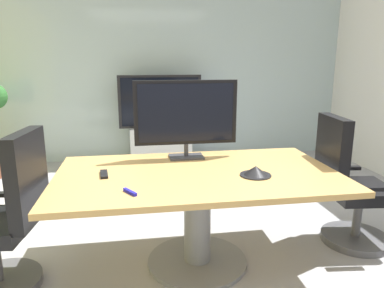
{
  "coord_description": "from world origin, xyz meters",
  "views": [
    {
      "loc": [
        -0.36,
        -2.2,
        1.53
      ],
      "look_at": [
        0.08,
        0.48,
        0.88
      ],
      "focal_mm": 33.43,
      "sensor_mm": 36.0,
      "label": 1
    }
  ],
  "objects_px": {
    "conference_table": "(197,195)",
    "office_chair_left": "(6,226)",
    "conference_phone": "(256,171)",
    "tv_monitor": "(186,115)",
    "office_chair_right": "(349,192)",
    "remote_control": "(104,174)",
    "wall_display_unit": "(161,134)"
  },
  "relations": [
    {
      "from": "conference_phone",
      "to": "wall_display_unit",
      "type": "bearing_deg",
      "value": 98.76
    },
    {
      "from": "office_chair_left",
      "to": "wall_display_unit",
      "type": "distance_m",
      "value": 3.13
    },
    {
      "from": "office_chair_right",
      "to": "tv_monitor",
      "type": "xyz_separation_m",
      "value": [
        -1.33,
        0.29,
        0.64
      ]
    },
    {
      "from": "office_chair_right",
      "to": "conference_phone",
      "type": "height_order",
      "value": "office_chair_right"
    },
    {
      "from": "conference_table",
      "to": "remote_control",
      "type": "xyz_separation_m",
      "value": [
        -0.66,
        0.03,
        0.19
      ]
    },
    {
      "from": "conference_table",
      "to": "conference_phone",
      "type": "xyz_separation_m",
      "value": [
        0.39,
        -0.15,
        0.21
      ]
    },
    {
      "from": "conference_table",
      "to": "tv_monitor",
      "type": "bearing_deg",
      "value": 93.54
    },
    {
      "from": "tv_monitor",
      "to": "wall_display_unit",
      "type": "height_order",
      "value": "tv_monitor"
    },
    {
      "from": "remote_control",
      "to": "conference_table",
      "type": "bearing_deg",
      "value": -8.77
    },
    {
      "from": "office_chair_left",
      "to": "conference_phone",
      "type": "bearing_deg",
      "value": 95.43
    },
    {
      "from": "conference_phone",
      "to": "tv_monitor",
      "type": "bearing_deg",
      "value": 126.85
    },
    {
      "from": "conference_phone",
      "to": "office_chair_left",
      "type": "bearing_deg",
      "value": 178.44
    },
    {
      "from": "tv_monitor",
      "to": "wall_display_unit",
      "type": "relative_size",
      "value": 0.64
    },
    {
      "from": "conference_table",
      "to": "tv_monitor",
      "type": "height_order",
      "value": "tv_monitor"
    },
    {
      "from": "office_chair_left",
      "to": "conference_phone",
      "type": "distance_m",
      "value": 1.72
    },
    {
      "from": "office_chair_left",
      "to": "conference_phone",
      "type": "xyz_separation_m",
      "value": [
        1.69,
        -0.05,
        0.31
      ]
    },
    {
      "from": "conference_table",
      "to": "remote_control",
      "type": "bearing_deg",
      "value": 177.53
    },
    {
      "from": "tv_monitor",
      "to": "conference_table",
      "type": "bearing_deg",
      "value": -86.46
    },
    {
      "from": "office_chair_right",
      "to": "remote_control",
      "type": "relative_size",
      "value": 6.41
    },
    {
      "from": "tv_monitor",
      "to": "remote_control",
      "type": "xyz_separation_m",
      "value": [
        -0.64,
        -0.38,
        -0.35
      ]
    },
    {
      "from": "office_chair_right",
      "to": "wall_display_unit",
      "type": "height_order",
      "value": "wall_display_unit"
    },
    {
      "from": "conference_phone",
      "to": "office_chair_right",
      "type": "bearing_deg",
      "value": 16.0
    },
    {
      "from": "office_chair_left",
      "to": "office_chair_right",
      "type": "bearing_deg",
      "value": 101.73
    },
    {
      "from": "conference_table",
      "to": "tv_monitor",
      "type": "xyz_separation_m",
      "value": [
        -0.03,
        0.4,
        0.54
      ]
    },
    {
      "from": "tv_monitor",
      "to": "conference_phone",
      "type": "relative_size",
      "value": 3.82
    },
    {
      "from": "conference_table",
      "to": "office_chair_left",
      "type": "xyz_separation_m",
      "value": [
        -1.3,
        -0.1,
        -0.1
      ]
    },
    {
      "from": "office_chair_left",
      "to": "office_chair_right",
      "type": "distance_m",
      "value": 2.61
    },
    {
      "from": "office_chair_right",
      "to": "tv_monitor",
      "type": "bearing_deg",
      "value": 83.91
    },
    {
      "from": "conference_phone",
      "to": "remote_control",
      "type": "xyz_separation_m",
      "value": [
        -1.05,
        0.18,
        -0.02
      ]
    },
    {
      "from": "conference_table",
      "to": "conference_phone",
      "type": "bearing_deg",
      "value": -20.74
    },
    {
      "from": "conference_table",
      "to": "conference_phone",
      "type": "height_order",
      "value": "conference_phone"
    },
    {
      "from": "conference_table",
      "to": "office_chair_left",
      "type": "height_order",
      "value": "office_chair_left"
    }
  ]
}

